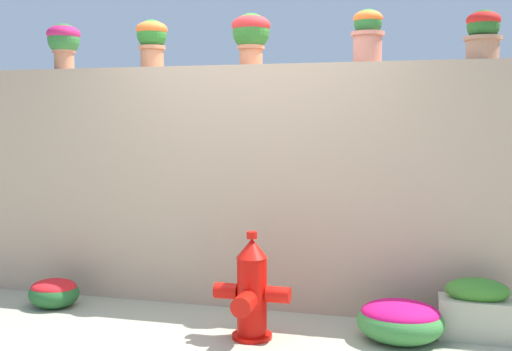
% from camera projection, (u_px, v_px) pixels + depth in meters
% --- Properties ---
extents(ground_plane, '(24.00, 24.00, 0.00)m').
position_uv_depth(ground_plane, '(217.00, 344.00, 4.38)').
color(ground_plane, '#9F9C84').
extents(stone_wall, '(5.99, 0.34, 1.99)m').
position_uv_depth(stone_wall, '(255.00, 186.00, 5.27)').
color(stone_wall, tan).
rests_on(stone_wall, ground).
extents(potted_plant_1, '(0.30, 0.30, 0.41)m').
position_uv_depth(potted_plant_1, '(64.00, 41.00, 5.62)').
color(potted_plant_1, '#BD7856').
rests_on(potted_plant_1, stone_wall).
extents(potted_plant_2, '(0.27, 0.27, 0.41)m').
position_uv_depth(potted_plant_2, '(152.00, 39.00, 5.40)').
color(potted_plant_2, '#B76D4A').
rests_on(potted_plant_2, stone_wall).
extents(potted_plant_3, '(0.32, 0.32, 0.44)m').
position_uv_depth(potted_plant_3, '(251.00, 33.00, 5.20)').
color(potted_plant_3, '#C36D4A').
rests_on(potted_plant_3, stone_wall).
extents(potted_plant_4, '(0.26, 0.26, 0.41)m').
position_uv_depth(potted_plant_4, '(368.00, 32.00, 4.88)').
color(potted_plant_4, '#C3705C').
rests_on(potted_plant_4, stone_wall).
extents(potted_plant_5, '(0.28, 0.28, 0.38)m').
position_uv_depth(potted_plant_5, '(483.00, 32.00, 4.72)').
color(potted_plant_5, tan).
rests_on(potted_plant_5, stone_wall).
extents(fire_hydrant, '(0.55, 0.44, 0.77)m').
position_uv_depth(fire_hydrant, '(251.00, 292.00, 4.45)').
color(fire_hydrant, red).
rests_on(fire_hydrant, ground).
extents(flower_bush_left, '(0.42, 0.38, 0.24)m').
position_uv_depth(flower_bush_left, '(54.00, 292.00, 5.24)').
color(flower_bush_left, '#245C2B').
rests_on(flower_bush_left, ground).
extents(flower_bush_right, '(0.61, 0.55, 0.30)m').
position_uv_depth(flower_bush_right, '(400.00, 319.00, 4.43)').
color(flower_bush_right, '#3C823C').
rests_on(flower_bush_right, ground).
extents(planter_box, '(0.52, 0.26, 0.44)m').
position_uv_depth(planter_box, '(477.00, 310.00, 4.47)').
color(planter_box, '#AFAC90').
rests_on(planter_box, ground).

